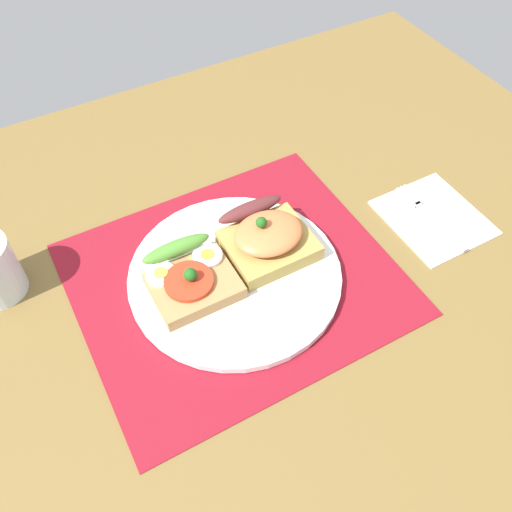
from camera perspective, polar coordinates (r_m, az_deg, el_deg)
name	(u,v)px	position (r cm, az deg, el deg)	size (l,w,h in cm)	color
ground_plane	(235,287)	(70.29, -2.14, -3.19)	(120.00, 90.00, 3.20)	brown
placemat	(235,278)	(68.88, -2.19, -2.33)	(38.49, 33.53, 0.30)	maroon
plate	(235,275)	(68.36, -2.20, -2.00)	(26.47, 26.47, 1.00)	white
sandwich_egg_tomato	(189,276)	(66.25, -6.93, -2.12)	(10.05, 9.64, 4.05)	#A97C49
sandwich_salmon	(267,237)	(68.78, 1.14, 1.95)	(10.68, 10.61, 5.90)	#A88E45
napkin	(434,217)	(79.29, 17.97, 3.89)	(12.26, 13.57, 0.60)	white
fork	(429,215)	(78.72, 17.54, 4.10)	(1.62, 13.47, 0.32)	#B7B7BC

